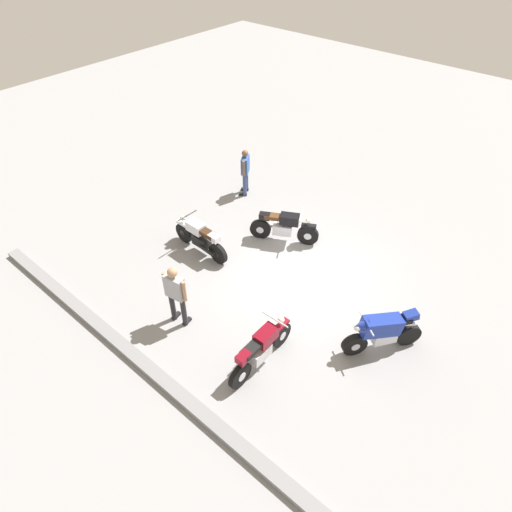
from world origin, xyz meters
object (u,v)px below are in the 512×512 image
object	(u,v)px
motorcycle_black_cruiser	(284,227)
person_in_blue_shirt	(245,169)
motorcycle_silver_cruiser	(200,238)
person_in_gray_shirt	(176,292)
motorcycle_maroon_cruiser	(261,349)
motorcycle_blue_sportbike	(383,331)

from	to	relation	value
motorcycle_black_cruiser	person_in_blue_shirt	xyz separation A→B (m)	(2.64, -1.25, 0.41)
motorcycle_silver_cruiser	person_in_gray_shirt	distance (m)	2.77
motorcycle_maroon_cruiser	motorcycle_black_cruiser	bearing A→B (deg)	30.62
motorcycle_blue_sportbike	person_in_gray_shirt	world-z (taller)	person_in_gray_shirt
motorcycle_maroon_cruiser	person_in_blue_shirt	xyz separation A→B (m)	(5.02, -5.14, 0.41)
person_in_blue_shirt	person_in_gray_shirt	bearing A→B (deg)	85.21
motorcycle_maroon_cruiser	person_in_gray_shirt	distance (m)	2.43
motorcycle_maroon_cruiser	motorcycle_blue_sportbike	world-z (taller)	motorcycle_blue_sportbike
motorcycle_black_cruiser	motorcycle_maroon_cruiser	bearing A→B (deg)	-86.65
motorcycle_black_cruiser	person_in_blue_shirt	distance (m)	2.95
motorcycle_maroon_cruiser	person_in_blue_shirt	distance (m)	7.19
motorcycle_blue_sportbike	motorcycle_maroon_cruiser	bearing A→B (deg)	-4.71
motorcycle_black_cruiser	motorcycle_maroon_cruiser	distance (m)	4.56
motorcycle_black_cruiser	person_in_gray_shirt	bearing A→B (deg)	-117.68
motorcycle_maroon_cruiser	motorcycle_silver_cruiser	bearing A→B (deg)	63.10
motorcycle_blue_sportbike	person_in_blue_shirt	bearing A→B (deg)	-77.94
motorcycle_black_cruiser	motorcycle_blue_sportbike	xyz separation A→B (m)	(-4.21, 1.73, 0.07)
person_in_blue_shirt	motorcycle_maroon_cruiser	bearing A→B (deg)	103.58
motorcycle_maroon_cruiser	person_in_blue_shirt	bearing A→B (deg)	43.49
motorcycle_silver_cruiser	motorcycle_black_cruiser	bearing A→B (deg)	-126.06
motorcycle_blue_sportbike	motorcycle_black_cruiser	bearing A→B (deg)	-76.76
motorcycle_black_cruiser	motorcycle_blue_sportbike	distance (m)	4.55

